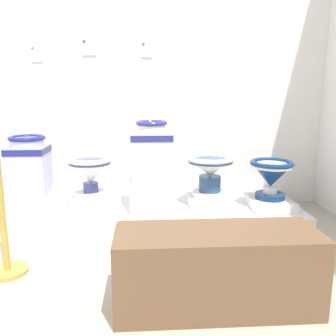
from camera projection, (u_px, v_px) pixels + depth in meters
name	position (u px, v px, depth m)	size (l,w,h in m)	color
wall_back	(150.00, 49.00, 3.18)	(3.40, 0.06, 2.87)	white
display_platform	(152.00, 213.00, 3.05)	(2.50, 0.76, 0.10)	white
plinth_block_central_ornate	(32.00, 200.00, 3.03)	(0.30, 0.39, 0.13)	white
antique_toilet_central_ornate	(29.00, 163.00, 2.96)	(0.31, 0.30, 0.48)	silver
plinth_block_slender_white	(92.00, 203.00, 3.00)	(0.31, 0.38, 0.10)	white
antique_toilet_slender_white	(90.00, 171.00, 2.94)	(0.36, 0.36, 0.33)	white
plinth_block_leftmost	(152.00, 194.00, 2.99)	(0.36, 0.33, 0.24)	white
antique_toilet_leftmost	(152.00, 150.00, 2.91)	(0.33, 0.26, 0.48)	white
plinth_block_tall_cobalt	(209.00, 201.00, 3.09)	(0.36, 0.30, 0.08)	white
antique_toilet_tall_cobalt	(210.00, 170.00, 3.03)	(0.39, 0.39, 0.36)	white
plinth_block_squat_floral	(269.00, 203.00, 3.04)	(0.34, 0.39, 0.08)	white
antique_toilet_squat_floral	(271.00, 174.00, 2.99)	(0.36, 0.36, 0.32)	navy
info_placard_first	(37.00, 53.00, 3.10)	(0.10, 0.01, 0.14)	white
info_placard_second	(89.00, 47.00, 3.11)	(0.12, 0.01, 0.14)	white
info_placard_third	(147.00, 49.00, 3.15)	(0.09, 0.01, 0.13)	white
stanchion_post_near_left	(2.00, 217.00, 2.08)	(0.23, 0.23, 1.08)	gold
museum_bench	(217.00, 269.00, 1.79)	(1.00, 0.36, 0.40)	brown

